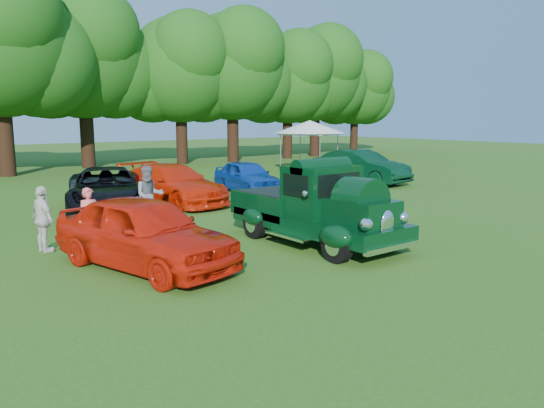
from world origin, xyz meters
TOP-DOWN VIEW (x-y plane):
  - ground at (0.00, 0.00)m, footprint 120.00×120.00m
  - hero_pickup at (1.65, 0.53)m, footprint 2.42×5.20m
  - red_convertible at (-2.83, 1.07)m, footprint 2.94×4.96m
  - back_car_black at (-0.93, 8.21)m, footprint 4.25×6.11m
  - back_car_orange at (1.71, 8.50)m, footprint 2.82×5.38m
  - back_car_blue at (5.73, 9.34)m, footprint 2.15×4.25m
  - back_car_green at (12.06, 8.53)m, footprint 2.29×5.14m
  - spectator_pink at (-3.09, 3.72)m, footprint 0.56×0.38m
  - spectator_grey at (-0.67, 5.44)m, footprint 1.02×0.88m
  - spectator_white at (-4.16, 3.87)m, footprint 0.54×1.00m
  - canopy_tent at (13.49, 13.94)m, footprint 5.33×5.33m

SIDE VIEW (x-z plane):
  - ground at x=0.00m, z-range 0.00..0.00m
  - back_car_blue at x=5.73m, z-range 0.00..1.39m
  - back_car_orange at x=1.71m, z-range 0.00..1.49m
  - spectator_pink at x=-3.09m, z-range 0.00..1.51m
  - back_car_black at x=-0.93m, z-range 0.00..1.55m
  - red_convertible at x=-2.83m, z-range 0.00..1.58m
  - spectator_white at x=-4.16m, z-range 0.00..1.62m
  - back_car_green at x=12.06m, z-range 0.00..1.64m
  - hero_pickup at x=1.65m, z-range -0.14..1.90m
  - spectator_grey at x=-0.67m, z-range 0.00..1.80m
  - canopy_tent at x=13.49m, z-range 1.13..4.20m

